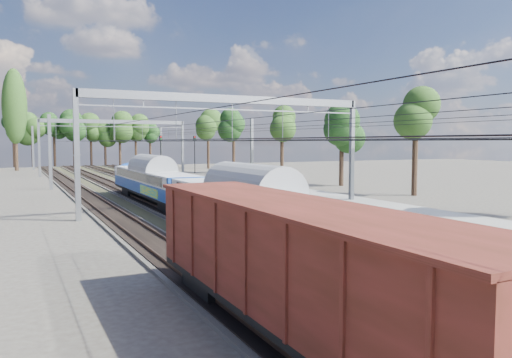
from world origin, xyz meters
name	(u,v)px	position (x,y,z in m)	size (l,w,h in m)	color
track_bed	(176,192)	(0.00, 45.00, 0.10)	(21.00, 130.00, 0.34)	#47423A
platform	(443,216)	(12.00, 20.00, 0.15)	(3.00, 70.00, 0.30)	gray
catenary	(158,133)	(0.33, 52.69, 6.40)	(25.65, 130.00, 9.00)	gray
tree_belt	(128,128)	(5.97, 96.07, 8.25)	(40.31, 101.34, 11.80)	black
poplar	(14,107)	(-14.50, 98.00, 11.89)	(4.40, 4.40, 19.04)	black
emu_train	(255,200)	(-4.50, 16.82, 2.44)	(2.84, 60.11, 4.15)	black
freight_boxcar	(293,263)	(-9.00, 5.41, 2.24)	(2.95, 14.23, 3.67)	black
worker	(170,175)	(4.11, 60.70, 0.85)	(0.62, 0.41, 1.71)	black
signal_near	(161,151)	(5.53, 70.44, 4.03)	(0.46, 0.42, 6.37)	black
signal_far	(195,150)	(13.26, 76.70, 4.07)	(0.45, 0.42, 6.43)	black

